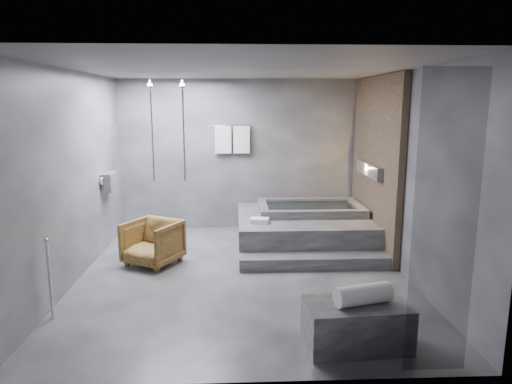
{
  "coord_description": "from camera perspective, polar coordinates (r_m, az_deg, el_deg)",
  "views": [
    {
      "loc": [
        -0.08,
        -6.04,
        2.37
      ],
      "look_at": [
        0.2,
        0.3,
        1.13
      ],
      "focal_mm": 32.0,
      "sensor_mm": 36.0,
      "label": 1
    }
  ],
  "objects": [
    {
      "name": "room",
      "position": [
        6.34,
        1.82,
        5.3
      ],
      "size": [
        5.0,
        5.04,
        2.82
      ],
      "color": "#313134",
      "rests_on": "ground"
    },
    {
      "name": "tub_deck",
      "position": [
        7.87,
        5.87,
        -4.6
      ],
      "size": [
        2.2,
        2.0,
        0.5
      ],
      "primitive_type": "cube",
      "color": "#37373A",
      "rests_on": "ground"
    },
    {
      "name": "tub_step",
      "position": [
        6.81,
        7.29,
        -8.57
      ],
      "size": [
        2.2,
        0.36,
        0.18
      ],
      "primitive_type": "cube",
      "color": "#37373A",
      "rests_on": "ground"
    },
    {
      "name": "concrete_bench",
      "position": [
        4.77,
        12.45,
        -15.9
      ],
      "size": [
        1.04,
        0.62,
        0.45
      ],
      "primitive_type": "cube",
      "rotation": [
        0.0,
        0.0,
        0.07
      ],
      "color": "#333336",
      "rests_on": "ground"
    },
    {
      "name": "driftwood_chair",
      "position": [
        6.99,
        -12.79,
        -6.17
      ],
      "size": [
        0.97,
        0.98,
        0.66
      ],
      "primitive_type": "imported",
      "rotation": [
        0.0,
        0.0,
        -0.51
      ],
      "color": "#472E11",
      "rests_on": "ground"
    },
    {
      "name": "rolled_towel",
      "position": [
        4.63,
        13.24,
        -12.37
      ],
      "size": [
        0.59,
        0.34,
        0.2
      ],
      "primitive_type": "cylinder",
      "rotation": [
        0.0,
        1.57,
        0.26
      ],
      "color": "white",
      "rests_on": "concrete_bench"
    },
    {
      "name": "deck_towel",
      "position": [
        7.24,
        0.47,
        -3.58
      ],
      "size": [
        0.31,
        0.25,
        0.07
      ],
      "primitive_type": "cube",
      "rotation": [
        0.0,
        0.0,
        -0.2
      ],
      "color": "silver",
      "rests_on": "tub_deck"
    }
  ]
}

